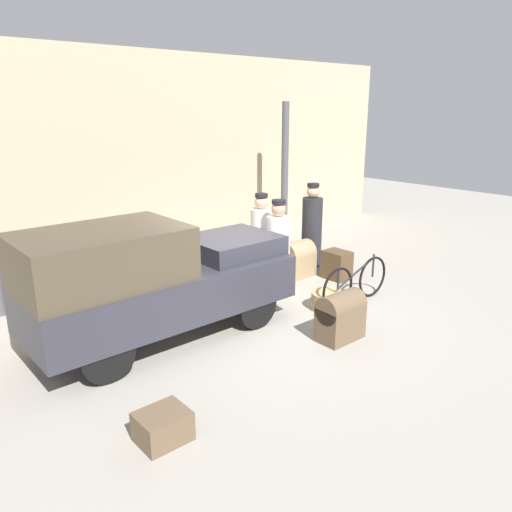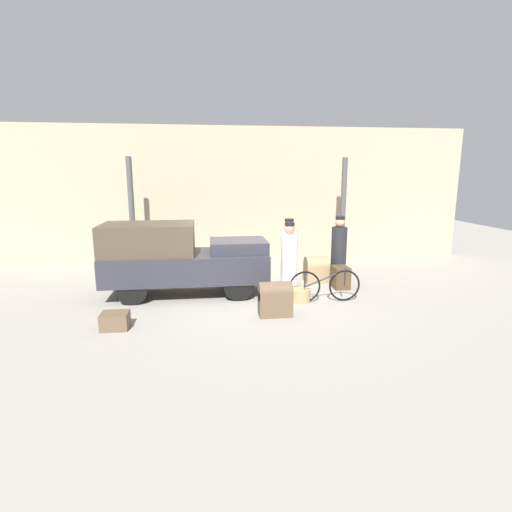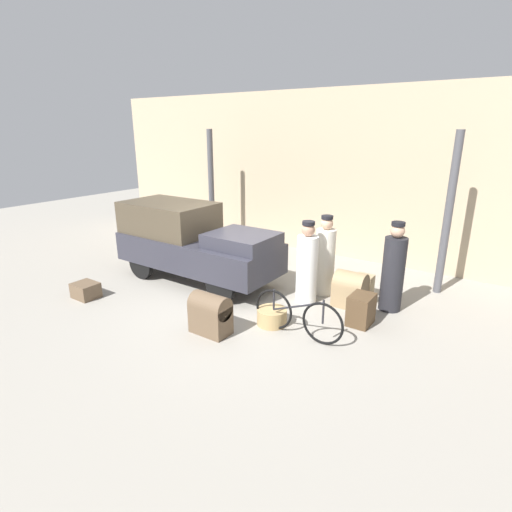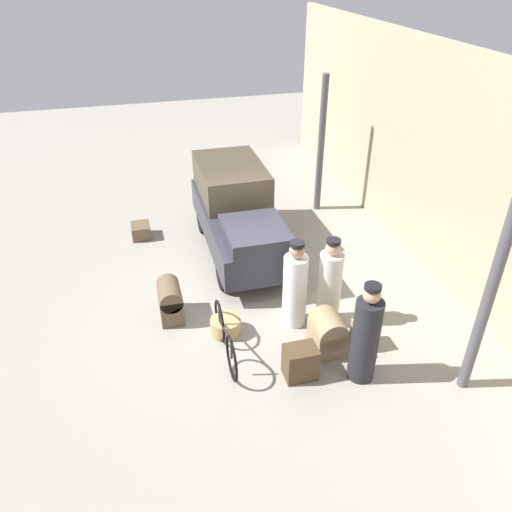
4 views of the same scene
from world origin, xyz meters
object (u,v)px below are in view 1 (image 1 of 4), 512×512
trunk_umber_medium (297,259)px  porter_lifting_near_truck (278,250)px  trunk_barrel_dark (341,315)px  trunk_wicker_pale (279,257)px  porter_standing_middle (312,229)px  suitcase_tan_flat (337,265)px  bicycle (356,282)px  conductor_in_dark_uniform (261,242)px  suitcase_small_leather (163,426)px  truck (151,279)px  wicker_basket (327,301)px

trunk_umber_medium → porter_lifting_near_truck: bearing=-159.1°
trunk_barrel_dark → trunk_wicker_pale: trunk_barrel_dark is taller
porter_standing_middle → suitcase_tan_flat: porter_standing_middle is taller
bicycle → suitcase_tan_flat: 1.31m
conductor_in_dark_uniform → trunk_umber_medium: 0.89m
suitcase_small_leather → porter_lifting_near_truck: bearing=32.2°
truck → porter_standing_middle: (4.44, 0.98, -0.15)m
trunk_wicker_pale → trunk_barrel_dark: bearing=-118.2°
suitcase_tan_flat → bicycle: bearing=-125.2°
truck → trunk_barrel_dark: bearing=-40.4°
porter_lifting_near_truck → suitcase_small_leather: bearing=-147.8°
porter_lifting_near_truck → conductor_in_dark_uniform: 0.62m
bicycle → porter_lifting_near_truck: size_ratio=1.00×
bicycle → suitcase_small_leather: 4.69m
wicker_basket → porter_lifting_near_truck: size_ratio=0.32×
trunk_umber_medium → bicycle: bearing=-99.1°
trunk_barrel_dark → suitcase_tan_flat: bearing=41.5°
suitcase_small_leather → trunk_wicker_pale: bearing=35.2°
truck → trunk_umber_medium: bearing=10.5°
truck → trunk_umber_medium: (3.71, 0.69, -0.61)m
wicker_basket → suitcase_tan_flat: suitcase_tan_flat is taller
bicycle → trunk_wicker_pale: (0.35, 2.34, -0.14)m
porter_lifting_near_truck → conductor_in_dark_uniform: (0.12, 0.61, 0.01)m
wicker_basket → trunk_umber_medium: trunk_umber_medium is taller
suitcase_tan_flat → trunk_barrel_dark: bearing=-138.5°
bicycle → trunk_barrel_dark: size_ratio=2.32×
porter_lifting_near_truck → trunk_umber_medium: 0.99m
trunk_umber_medium → wicker_basket: bearing=-118.6°
suitcase_small_leather → porter_standing_middle: bearing=29.4°
porter_standing_middle → suitcase_small_leather: size_ratio=3.45×
trunk_barrel_dark → suitcase_tan_flat: size_ratio=1.29×
porter_standing_middle → suitcase_small_leather: porter_standing_middle is taller
porter_lifting_near_truck → bicycle: bearing=-68.0°
porter_standing_middle → bicycle: bearing=-116.5°
truck → trunk_wicker_pale: (3.78, 1.31, -0.72)m
conductor_in_dark_uniform → suitcase_small_leather: 5.19m
conductor_in_dark_uniform → trunk_umber_medium: conductor_in_dark_uniform is taller
truck → conductor_in_dark_uniform: 3.15m
porter_lifting_near_truck → wicker_basket: bearing=-91.3°
bicycle → trunk_barrel_dark: 1.52m
suitcase_small_leather → trunk_umber_medium: (4.82, 2.83, 0.20)m
truck → porter_lifting_near_truck: size_ratio=2.31×
bicycle → trunk_wicker_pale: bearing=81.6°
conductor_in_dark_uniform → suitcase_small_leather: bearing=-142.7°
wicker_basket → suitcase_small_leather: (-3.95, -1.23, 0.01)m
wicker_basket → suitcase_small_leather: 4.14m
wicker_basket → trunk_umber_medium: size_ratio=0.76×
porter_lifting_near_truck → truck: bearing=-172.7°
porter_lifting_near_truck → suitcase_tan_flat: 1.45m
trunk_wicker_pale → conductor_in_dark_uniform: bearing=-157.3°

